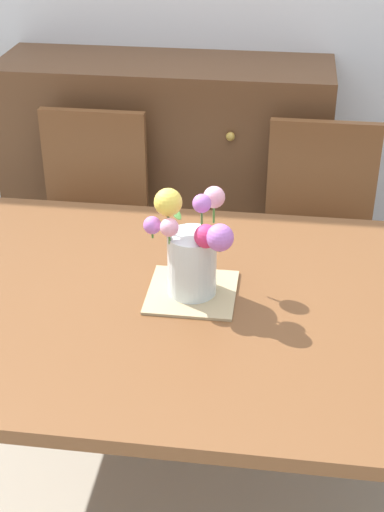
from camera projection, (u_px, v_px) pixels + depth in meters
ground_plane at (168, 485)px, 2.38m from camera, size 12.00×12.00×0.00m
dining_table at (165, 321)px, 2.05m from camera, size 1.77×1.09×0.73m
chair_left at (91, 211)px, 2.93m from camera, size 0.42×0.42×0.90m
chair_right at (319, 225)px, 2.82m from camera, size 0.42×0.42×0.90m
dresser at (167, 173)px, 3.29m from camera, size 1.40×0.47×1.00m
placemat at (192, 292)px, 2.03m from camera, size 0.24×0.24×0.01m
flower_vase at (192, 249)px, 1.96m from camera, size 0.24×0.22×0.30m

